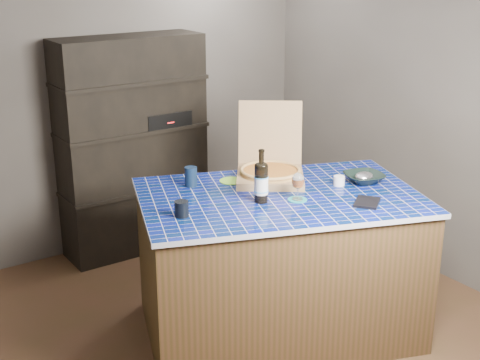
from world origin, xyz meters
TOP-DOWN VIEW (x-y plane):
  - room at (0.00, 0.00)m, footprint 3.50×3.50m
  - shelving_unit at (0.00, 1.53)m, footprint 1.20×0.41m
  - kitchen_island at (0.18, -0.21)m, footprint 2.04×1.66m
  - pizza_box at (0.31, 0.06)m, footprint 0.67×0.69m
  - mead_bottle at (0.01, -0.25)m, footprint 0.09×0.09m
  - teal_trivet at (0.21, -0.35)m, footprint 0.12×0.12m
  - wine_glass at (0.21, -0.35)m, footprint 0.08×0.08m
  - tumbler at (-0.51, -0.18)m, footprint 0.08×0.08m
  - dvd_case at (0.53, -0.64)m, footprint 0.24×0.23m
  - bowl at (0.79, -0.34)m, footprint 0.31×0.31m
  - foil_contents at (0.79, -0.34)m, footprint 0.13×0.11m
  - white_jar at (0.61, -0.29)m, footprint 0.07×0.07m
  - navy_cup at (-0.19, 0.25)m, footprint 0.08×0.08m
  - green_trivet at (0.08, 0.18)m, footprint 0.17×0.17m

SIDE VIEW (x-z plane):
  - kitchen_island at x=0.18m, z-range 0.00..0.97m
  - shelving_unit at x=0.00m, z-range 0.00..1.80m
  - teal_trivet at x=0.21m, z-range 0.97..0.97m
  - green_trivet at x=0.08m, z-range 0.97..0.97m
  - dvd_case at x=0.53m, z-range 0.97..0.98m
  - bowl at x=0.79m, z-range 0.97..1.03m
  - white_jar at x=0.61m, z-range 0.97..1.03m
  - foil_contents at x=0.79m, z-range 0.97..1.04m
  - tumbler at x=-0.51m, z-range 0.97..1.06m
  - navy_cup at x=-0.19m, z-range 0.97..1.09m
  - pizza_box at x=0.31m, z-range 0.79..1.27m
  - wine_glass at x=0.21m, z-range 1.00..1.17m
  - mead_bottle at x=0.01m, z-range 0.93..1.26m
  - room at x=0.00m, z-range -0.50..3.00m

